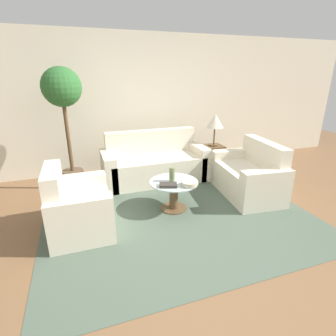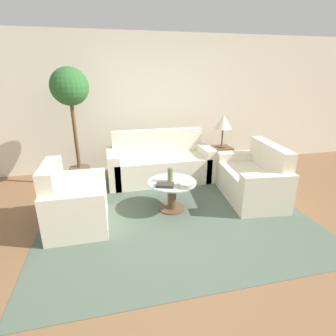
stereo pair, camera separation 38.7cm
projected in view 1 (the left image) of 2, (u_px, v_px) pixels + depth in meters
name	position (u px, v px, depth m)	size (l,w,h in m)	color
ground_plane	(190.00, 240.00, 3.12)	(14.00, 14.00, 0.00)	brown
wall_back	(135.00, 104.00, 5.13)	(10.00, 0.06, 2.60)	beige
rug	(174.00, 208.00, 3.84)	(3.57, 3.24, 0.01)	#4C5B4C
sofa_main	(155.00, 164.00, 4.82)	(1.89, 0.78, 0.89)	beige
armchair	(76.00, 209.00, 3.23)	(0.72, 0.93, 0.85)	beige
loveseat	(250.00, 177.00, 4.24)	(0.87, 1.34, 0.87)	beige
coffee_table	(174.00, 191.00, 3.75)	(0.69, 0.69, 0.43)	brown
side_table	(213.00, 159.00, 5.22)	(0.36, 0.36, 0.54)	brown
table_lamp	(215.00, 122.00, 4.97)	(0.33, 0.33, 0.61)	brown
potted_plant	(64.00, 103.00, 4.04)	(0.60, 0.60, 1.97)	brown
vase	(172.00, 174.00, 3.67)	(0.08, 0.08, 0.20)	#6B7A4C
bowl	(189.00, 184.00, 3.54)	(0.21, 0.21, 0.06)	beige
book_stack	(168.00, 185.00, 3.53)	(0.27, 0.22, 0.04)	#38332D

